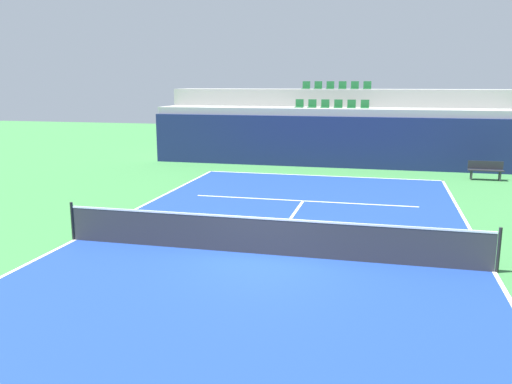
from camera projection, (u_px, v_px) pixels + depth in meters
ground_plane at (265, 255)px, 13.53m from camera, size 80.00×80.00×0.00m
court_surface at (265, 254)px, 13.53m from camera, size 11.00×24.00×0.01m
baseline_far at (321, 176)px, 24.90m from camera, size 11.00×0.10×0.00m
sideline_left at (75, 240)px, 14.79m from camera, size 0.10×24.00×0.00m
sideline_right at (494, 272)px, 12.27m from camera, size 0.10×24.00×0.00m
service_line_far at (303, 201)px, 19.62m from camera, size 8.26×0.10×0.00m
centre_service_line at (288, 223)px, 16.58m from camera, size 0.10×6.40×0.00m
back_wall at (328, 142)px, 27.21m from camera, size 18.86×0.30×2.62m
stands_tier_lower at (331, 136)px, 28.46m from camera, size 18.86×2.40×2.99m
stands_tier_upper at (335, 124)px, 30.64m from camera, size 18.86×2.40×3.95m
seating_row_lower at (332, 105)px, 28.22m from camera, size 3.92×0.44×0.44m
seating_row_upper at (336, 87)px, 30.31m from camera, size 3.92×0.44×0.44m
tennis_net at (265, 236)px, 13.43m from camera, size 11.08×0.08×1.07m
player_bench at (486, 169)px, 23.80m from camera, size 1.50×0.40×0.85m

